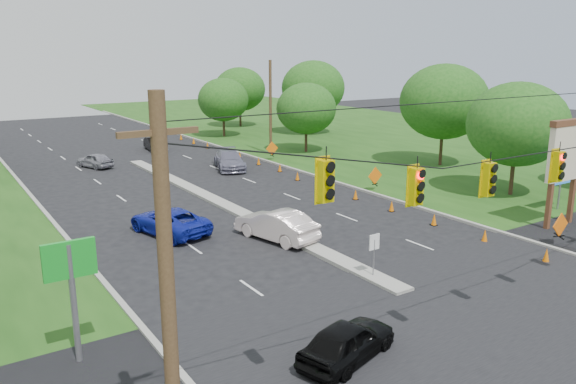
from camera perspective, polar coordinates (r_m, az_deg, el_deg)
ground at (r=21.62m, az=19.53°, el=-13.46°), size 160.00×160.00×0.00m
grass_right at (r=56.23m, az=22.16°, el=3.05°), size 40.00×160.00×0.06m
cross_street at (r=21.62m, az=19.53°, el=-13.46°), size 160.00×14.00×0.02m
curb_left at (r=42.72m, az=-24.70°, el=-0.40°), size 0.25×110.00×0.16m
curb_right at (r=49.61m, az=-1.10°, el=2.75°), size 0.25×110.00×0.16m
median at (r=37.15m, az=-6.92°, el=-1.21°), size 1.00×34.00×0.18m
median_sign at (r=24.74m, az=8.75°, el=-5.56°), size 0.55×0.06×2.05m
signal_span at (r=19.31m, az=22.97°, el=-1.24°), size 25.60×0.32×9.00m
utility_pole_far_right at (r=54.42m, az=-1.79°, el=8.53°), size 0.28×0.28×9.00m
pylon_sign at (r=35.20m, az=26.37°, el=3.26°), size 5.90×2.30×6.12m
cone_0 at (r=29.36m, az=24.77°, el=-5.87°), size 0.32×0.32×0.70m
cone_1 at (r=31.21m, az=19.36°, el=-4.21°), size 0.32×0.32×0.70m
cone_2 at (r=33.32m, az=14.62°, el=-2.72°), size 0.32×0.32×0.70m
cone_3 at (r=35.65m, az=10.48°, el=-1.41°), size 0.32×0.32×0.70m
cone_4 at (r=38.16m, az=6.87°, el=-0.25°), size 0.32×0.32×0.70m
cone_5 at (r=40.82m, az=3.72°, el=0.76°), size 0.32×0.32×0.70m
cone_6 at (r=43.59m, az=0.96°, el=1.64°), size 0.32×0.32×0.70m
cone_7 at (r=46.78m, az=-0.84°, el=2.50°), size 0.32×0.32×0.70m
cone_8 at (r=49.71m, az=-3.00°, el=3.17°), size 0.32×0.32×0.70m
cone_9 at (r=52.72m, az=-4.93°, el=3.76°), size 0.32×0.32×0.70m
cone_10 at (r=55.78m, az=-6.64°, el=4.28°), size 0.32×0.32×0.70m
cone_11 at (r=58.89m, az=-8.18°, el=4.74°), size 0.32×0.32×0.70m
cone_12 at (r=62.04m, az=-9.57°, el=5.16°), size 0.32×0.32×0.70m
cone_13 at (r=65.23m, az=-10.82°, el=5.53°), size 0.32×0.32×0.70m
work_sign_0 at (r=31.78m, az=25.93°, el=-3.12°), size 1.27×0.58×1.37m
work_sign_1 at (r=40.40m, az=8.84°, el=1.56°), size 1.27×0.58×1.37m
work_sign_2 at (r=51.44m, az=-1.63°, el=4.39°), size 1.27×0.58×1.37m
tree_7 at (r=41.24m, az=22.25°, el=6.39°), size 6.72×6.72×7.84m
tree_8 at (r=50.45m, az=15.58°, el=8.83°), size 7.56×7.56×8.82m
tree_9 at (r=55.51m, az=1.87°, el=8.47°), size 5.88×5.88×6.86m
tree_10 at (r=68.16m, az=2.57°, el=10.54°), size 7.56×7.56×8.82m
tree_11 at (r=75.40m, az=-4.92°, el=10.36°), size 6.72×6.72×7.84m
tree_12 at (r=66.49m, az=-6.61°, el=9.30°), size 5.88×5.88×6.86m
black_sedan at (r=18.73m, az=6.04°, el=-14.82°), size 4.23×2.66×1.34m
white_sedan at (r=29.73m, az=-1.22°, el=-3.36°), size 2.79×5.17×1.62m
blue_pickup at (r=31.36m, az=-11.98°, el=-2.91°), size 3.54×5.60×1.44m
silver_car_far at (r=48.02m, az=-5.97°, el=3.25°), size 3.80×5.82×1.57m
silver_car_oncoming at (r=51.21m, az=-19.04°, el=3.07°), size 2.75×4.06×1.28m
dark_car_receding at (r=58.58m, az=-13.40°, el=4.77°), size 1.80×4.14×1.33m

